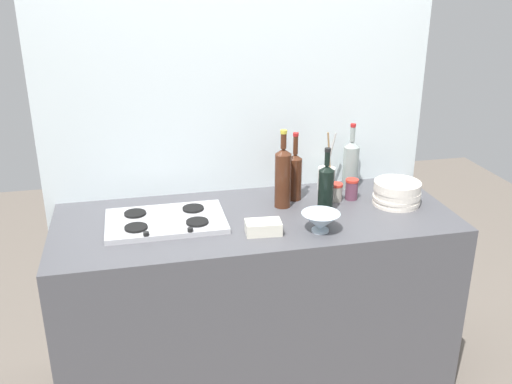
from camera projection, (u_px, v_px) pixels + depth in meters
The scene contains 14 objects.
ground_plane at pixel (256, 378), 2.92m from camera, with size 6.00×6.00×0.00m, color #6B6056.
counter_block at pixel (256, 302), 2.75m from camera, with size 1.80×0.70×0.90m, color #4C4C51.
backsplash_panel at pixel (239, 148), 2.86m from camera, with size 1.90×0.06×2.22m, color silver.
stovetop_hob at pixel (166, 221), 2.51m from camera, with size 0.52×0.33×0.04m.
plate_stack at pixel (397, 193), 2.71m from camera, with size 0.22×0.23×0.11m.
wine_bottle_leftmost at pixel (295, 175), 2.74m from camera, with size 0.07×0.07×0.33m.
wine_bottle_mid_left at pixel (283, 176), 2.64m from camera, with size 0.08×0.08×0.37m.
wine_bottle_mid_right at pixel (326, 188), 2.59m from camera, with size 0.07×0.07×0.31m.
wine_bottle_rightmost at pixel (351, 164), 2.87m from camera, with size 0.08×0.08×0.34m.
mixing_bowl at pixel (320, 221), 2.43m from camera, with size 0.17×0.17×0.08m.
butter_dish at pixel (263, 227), 2.42m from camera, with size 0.15×0.09×0.05m, color silver.
utensil_crock at pixel (326, 177), 2.88m from camera, with size 0.09×0.09×0.30m.
condiment_jar_front at pixel (352, 189), 2.76m from camera, with size 0.06×0.06×0.10m.
condiment_jar_rear at pixel (336, 192), 2.75m from camera, with size 0.07×0.07×0.09m.
Camera 1 is at (-0.51, -2.31, 1.96)m, focal length 40.24 mm.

